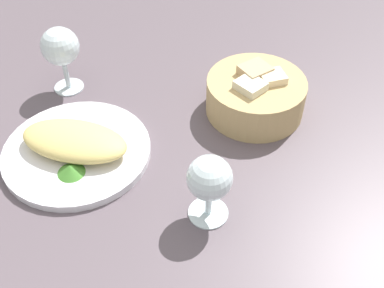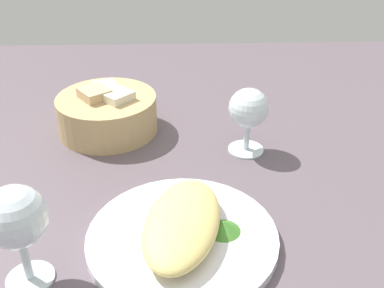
{
  "view_description": "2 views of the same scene",
  "coord_description": "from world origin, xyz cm",
  "views": [
    {
      "loc": [
        12.69,
        -51.88,
        58.87
      ],
      "look_at": [
        9.74,
        3.81,
        4.0
      ],
      "focal_mm": 44.58,
      "sensor_mm": 36.0,
      "label": 1
    },
    {
      "loc": [
        -56.27,
        4.52,
        42.83
      ],
      "look_at": [
        8.13,
        2.4,
        4.24
      ],
      "focal_mm": 43.58,
      "sensor_mm": 36.0,
      "label": 2
    }
  ],
  "objects": [
    {
      "name": "ground_plane",
      "position": [
        0.0,
        0.0,
        -1.0
      ],
      "size": [
        140.0,
        140.0,
        2.0
      ],
      "primitive_type": "cube",
      "color": "#5A4E56"
    },
    {
      "name": "wine_glass_near",
      "position": [
        12.81,
        -7.18,
        7.61
      ],
      "size": [
        6.75,
        6.75,
        11.61
      ],
      "color": "silver",
      "rests_on": "ground_plane"
    },
    {
      "name": "plate",
      "position": [
        -10.04,
        4.27,
        0.7
      ],
      "size": [
        25.23,
        25.23,
        1.4
      ],
      "primitive_type": "cylinder",
      "color": "white",
      "rests_on": "ground_plane"
    },
    {
      "name": "omelette",
      "position": [
        -10.04,
        4.27,
        3.29
      ],
      "size": [
        20.14,
        13.27,
        3.78
      ],
      "primitive_type": "ellipsoid",
      "rotation": [
        0.0,
        0.0,
        -0.21
      ],
      "color": "#DFC770",
      "rests_on": "plate"
    },
    {
      "name": "lettuce_garnish",
      "position": [
        -9.59,
        -1.19,
        2.19
      ],
      "size": [
        4.55,
        4.55,
        1.59
      ],
      "primitive_type": "cone",
      "color": "#45882F",
      "rests_on": "plate"
    },
    {
      "name": "bread_basket",
      "position": [
        20.76,
        17.62,
        3.75
      ],
      "size": [
        18.17,
        18.17,
        8.66
      ],
      "color": "tan",
      "rests_on": "ground_plane"
    },
    {
      "name": "wine_glass_far",
      "position": [
        -15.91,
        22.66,
        9.14
      ],
      "size": [
        7.28,
        7.28,
        13.32
      ],
      "color": "silver",
      "rests_on": "ground_plane"
    }
  ]
}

